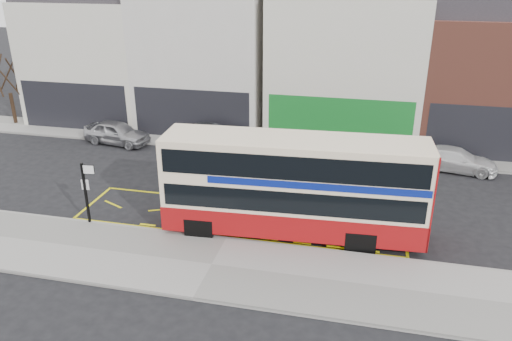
% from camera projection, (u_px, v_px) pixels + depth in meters
% --- Properties ---
extents(ground, '(120.00, 120.00, 0.00)m').
position_uv_depth(ground, '(229.00, 236.00, 20.25)').
color(ground, black).
rests_on(ground, ground).
extents(pavement, '(40.00, 4.00, 0.15)m').
position_uv_depth(pavement, '(212.00, 266.00, 18.15)').
color(pavement, gray).
rests_on(pavement, ground).
extents(kerb, '(40.00, 0.15, 0.15)m').
position_uv_depth(kerb, '(226.00, 239.00, 19.88)').
color(kerb, gray).
rests_on(kerb, ground).
extents(far_pavement, '(50.00, 3.00, 0.15)m').
position_uv_depth(far_pavement, '(279.00, 145.00, 30.11)').
color(far_pavement, gray).
rests_on(far_pavement, ground).
extents(road_markings, '(14.00, 3.40, 0.01)m').
position_uv_depth(road_markings, '(239.00, 218.00, 21.68)').
color(road_markings, yellow).
rests_on(road_markings, ground).
extents(terrace_far_left, '(8.00, 8.01, 10.80)m').
position_uv_depth(terrace_far_left, '(100.00, 47.00, 34.66)').
color(terrace_far_left, beige).
rests_on(terrace_far_left, ground).
extents(terrace_left, '(8.00, 8.01, 11.80)m').
position_uv_depth(terrace_left, '(209.00, 44.00, 32.81)').
color(terrace_left, beige).
rests_on(terrace_left, ground).
extents(terrace_green_shop, '(9.00, 8.01, 11.30)m').
position_uv_depth(terrace_green_shop, '(347.00, 53.00, 31.05)').
color(terrace_green_shop, beige).
rests_on(terrace_green_shop, ground).
extents(terrace_right, '(9.00, 8.01, 10.30)m').
position_uv_depth(terrace_right, '(501.00, 67.00, 29.37)').
color(terrace_right, brown).
rests_on(terrace_right, ground).
extents(double_decker_bus, '(10.41, 2.95, 4.11)m').
position_uv_depth(double_decker_bus, '(294.00, 185.00, 19.64)').
color(double_decker_bus, '#FBE4BF').
rests_on(double_decker_bus, ground).
extents(bus_stop_post, '(0.67, 0.14, 2.67)m').
position_uv_depth(bus_stop_post, '(86.00, 187.00, 20.44)').
color(bus_stop_post, black).
rests_on(bus_stop_post, pavement).
extents(car_silver, '(4.38, 2.35, 1.42)m').
position_uv_depth(car_silver, '(117.00, 133.00, 30.36)').
color(car_silver, '#A9A9AE').
rests_on(car_silver, ground).
extents(car_grey, '(4.70, 2.06, 1.50)m').
position_uv_depth(car_grey, '(212.00, 139.00, 29.13)').
color(car_grey, '#43484C').
rests_on(car_grey, ground).
extents(car_white, '(4.44, 2.36, 1.23)m').
position_uv_depth(car_white, '(455.00, 160.00, 26.46)').
color(car_white, white).
rests_on(car_white, ground).
extents(street_tree_left, '(2.77, 2.77, 5.98)m').
position_uv_depth(street_tree_left, '(5.00, 65.00, 32.64)').
color(street_tree_left, black).
rests_on(street_tree_left, ground).
extents(street_tree_right, '(2.76, 2.76, 5.95)m').
position_uv_depth(street_tree_right, '(407.00, 81.00, 28.30)').
color(street_tree_right, black).
rests_on(street_tree_right, ground).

